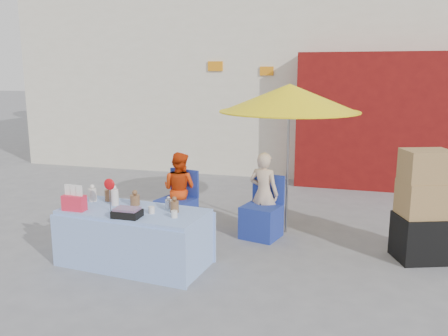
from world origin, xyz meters
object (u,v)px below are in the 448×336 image
(market_table, at_px, (134,236))
(vendor_beige, at_px, (264,194))
(chair_left, at_px, (177,212))
(vendor_orange, at_px, (180,190))
(box_stack, at_px, (424,210))
(chair_right, at_px, (262,219))
(umbrella, at_px, (289,99))

(market_table, height_order, vendor_beige, vendor_beige)
(chair_left, bearing_deg, market_table, -76.61)
(vendor_orange, distance_m, box_stack, 3.30)
(box_stack, bearing_deg, chair_left, 175.53)
(chair_left, height_order, box_stack, box_stack)
(market_table, height_order, chair_left, market_table)
(chair_left, xyz_separation_m, vendor_beige, (1.25, 0.13, 0.33))
(market_table, relative_size, vendor_beige, 1.55)
(chair_right, xyz_separation_m, vendor_orange, (-1.25, 0.13, 0.30))
(vendor_orange, bearing_deg, chair_right, -171.92)
(vendor_orange, relative_size, vendor_beige, 0.95)
(vendor_beige, bearing_deg, chair_left, 20.38)
(umbrella, bearing_deg, vendor_beige, -153.43)
(market_table, distance_m, vendor_orange, 1.48)
(market_table, height_order, box_stack, box_stack)
(vendor_orange, distance_m, vendor_beige, 1.25)
(market_table, distance_m, chair_left, 1.33)
(vendor_orange, bearing_deg, umbrella, -160.26)
(umbrella, bearing_deg, market_table, -134.14)
(market_table, xyz_separation_m, vendor_orange, (0.02, 1.46, 0.21))
(chair_left, xyz_separation_m, vendor_orange, (-0.00, 0.13, 0.30))
(chair_left, xyz_separation_m, umbrella, (1.55, 0.28, 1.64))
(market_table, bearing_deg, vendor_beige, 55.00)
(umbrella, bearing_deg, vendor_orange, -174.47)
(market_table, height_order, chair_right, market_table)
(market_table, distance_m, vendor_beige, 1.95)
(market_table, xyz_separation_m, umbrella, (1.57, 1.61, 1.55))
(box_stack, bearing_deg, chair_right, 172.79)
(chair_left, height_order, umbrella, umbrella)
(vendor_beige, relative_size, box_stack, 0.86)
(chair_left, height_order, vendor_orange, vendor_orange)
(market_table, bearing_deg, vendor_orange, 95.26)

